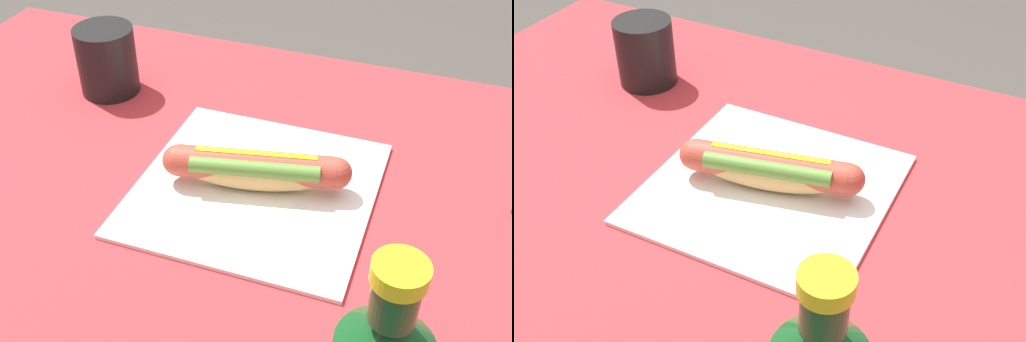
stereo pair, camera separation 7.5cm
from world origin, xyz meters
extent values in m
cylinder|color=brown|center=(0.51, -0.31, 0.36)|extent=(0.07, 0.07, 0.72)
cube|color=brown|center=(0.00, 0.00, 0.73)|extent=(1.17, 0.78, 0.03)
cube|color=#B72D33|center=(0.00, 0.00, 0.75)|extent=(1.23, 0.84, 0.00)
cube|color=white|center=(0.02, -0.05, 0.76)|extent=(0.29, 0.29, 0.01)
ellipsoid|color=tan|center=(0.02, -0.05, 0.78)|extent=(0.19, 0.09, 0.05)
cylinder|color=#B24233|center=(0.02, -0.05, 0.79)|extent=(0.19, 0.08, 0.04)
sphere|color=#B24233|center=(0.11, -0.03, 0.79)|extent=(0.04, 0.04, 0.04)
sphere|color=#B24233|center=(-0.08, -0.07, 0.79)|extent=(0.04, 0.04, 0.04)
cube|color=yellow|center=(0.02, -0.05, 0.81)|extent=(0.14, 0.04, 0.00)
cylinder|color=#568433|center=(0.01, -0.04, 0.80)|extent=(0.15, 0.05, 0.02)
cone|color=#14471E|center=(-0.18, 0.26, 0.95)|extent=(0.06, 0.06, 0.03)
cylinder|color=#14471E|center=(-0.18, 0.26, 0.98)|extent=(0.03, 0.03, 0.03)
cylinder|color=yellow|center=(-0.18, 0.26, 1.00)|extent=(0.03, 0.03, 0.01)
cylinder|color=black|center=(0.31, -0.20, 0.80)|extent=(0.09, 0.09, 0.10)
camera|label=1|loc=(-0.19, 0.50, 1.25)|focal=44.00mm
camera|label=2|loc=(-0.26, 0.47, 1.25)|focal=44.00mm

